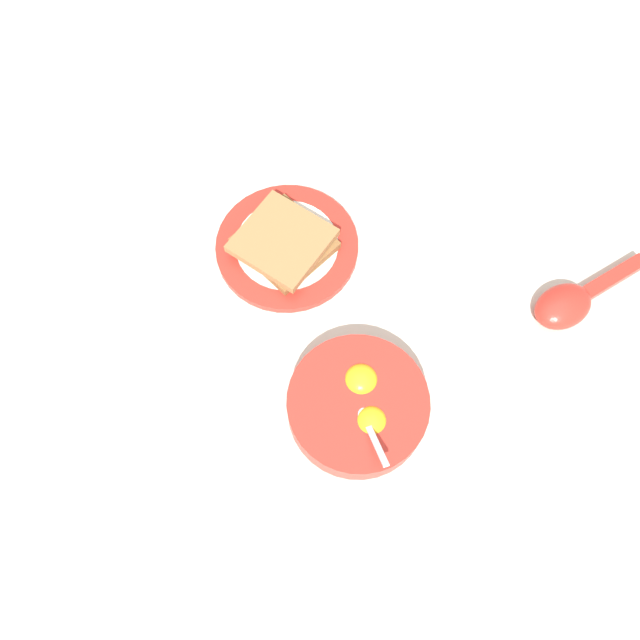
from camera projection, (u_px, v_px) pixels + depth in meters
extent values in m
plane|color=beige|center=(398.00, 279.00, 0.82)|extent=(3.00, 3.00, 0.00)
cylinder|color=red|center=(357.00, 406.00, 0.73)|extent=(0.17, 0.17, 0.04)
cylinder|color=white|center=(358.00, 405.00, 0.73)|extent=(0.14, 0.14, 0.02)
ellipsoid|color=yellow|center=(361.00, 379.00, 0.72)|extent=(0.04, 0.04, 0.02)
ellipsoid|color=yellow|center=(372.00, 421.00, 0.70)|extent=(0.03, 0.03, 0.02)
cylinder|color=black|center=(348.00, 413.00, 0.71)|extent=(0.04, 0.04, 0.00)
ellipsoid|color=silver|center=(363.00, 416.00, 0.71)|extent=(0.03, 0.02, 0.01)
cube|color=silver|center=(377.00, 446.00, 0.67)|extent=(0.05, 0.02, 0.03)
cylinder|color=red|center=(287.00, 246.00, 0.83)|extent=(0.19, 0.19, 0.01)
cylinder|color=white|center=(287.00, 244.00, 0.82)|extent=(0.14, 0.14, 0.00)
cube|color=brown|center=(285.00, 243.00, 0.82)|extent=(0.15, 0.15, 0.01)
cube|color=#9E7042|center=(282.00, 240.00, 0.80)|extent=(0.15, 0.15, 0.01)
ellipsoid|color=red|center=(563.00, 306.00, 0.78)|extent=(0.09, 0.10, 0.04)
cube|color=red|center=(611.00, 279.00, 0.81)|extent=(0.06, 0.10, 0.02)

